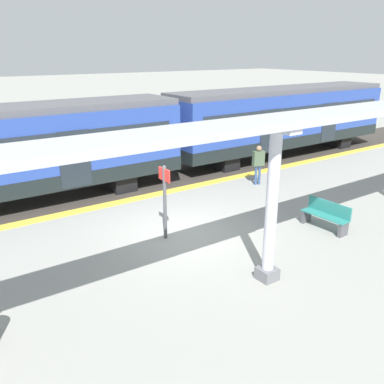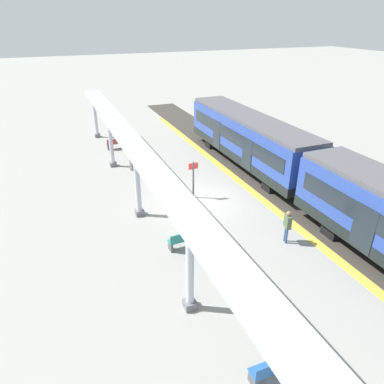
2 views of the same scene
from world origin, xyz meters
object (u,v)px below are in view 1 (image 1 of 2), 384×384
(train_far_carriage, at_px, (282,120))
(bench_near_end, at_px, (326,215))
(canopy_pillar_third, at_px, (272,206))
(passenger_waiting_near_edge, at_px, (258,161))
(platform_info_sign, at_px, (165,196))

(train_far_carriage, bearing_deg, bench_near_end, -37.80)
(train_far_carriage, height_order, canopy_pillar_third, canopy_pillar_third)
(canopy_pillar_third, relative_size, bench_near_end, 2.46)
(train_far_carriage, relative_size, bench_near_end, 8.62)
(passenger_waiting_near_edge, bearing_deg, train_far_carriage, 124.57)
(bench_near_end, xyz_separation_m, platform_info_sign, (-2.23, -4.45, 0.89))
(canopy_pillar_third, height_order, platform_info_sign, canopy_pillar_third)
(canopy_pillar_third, bearing_deg, platform_info_sign, -166.52)
(canopy_pillar_third, xyz_separation_m, platform_info_sign, (-3.38, -0.81, -0.57))
(platform_info_sign, distance_m, passenger_waiting_near_edge, 6.21)
(canopy_pillar_third, distance_m, platform_info_sign, 3.52)
(canopy_pillar_third, relative_size, passenger_waiting_near_edge, 2.29)
(bench_near_end, distance_m, passenger_waiting_near_edge, 4.70)
(platform_info_sign, bearing_deg, bench_near_end, 63.41)
(train_far_carriage, distance_m, bench_near_end, 9.75)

